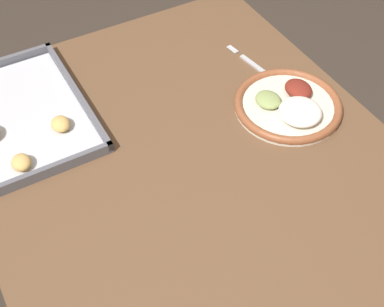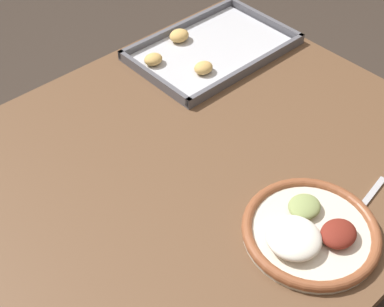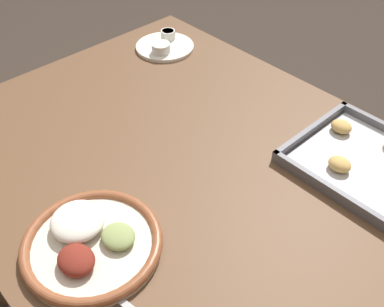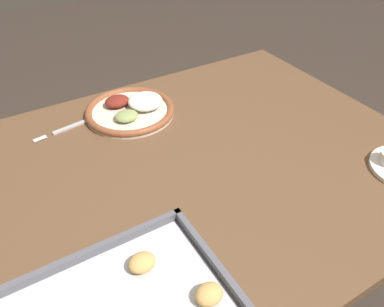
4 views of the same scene
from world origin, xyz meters
TOP-DOWN VIEW (x-y plane):
  - dining_table at (0.00, 0.00)m, footprint 1.13×0.88m
  - dinner_plate at (0.05, -0.28)m, footprint 0.25×0.25m
  - fork at (0.22, -0.30)m, footprint 0.20×0.04m

SIDE VIEW (x-z plane):
  - dining_table at x=0.00m, z-range 0.27..1.02m
  - fork at x=0.22m, z-range 0.76..0.76m
  - dinner_plate at x=0.05m, z-range 0.75..0.79m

